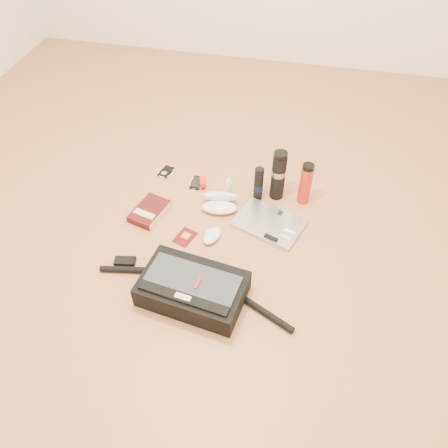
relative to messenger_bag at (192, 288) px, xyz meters
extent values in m
plane|color=#AE7448|center=(0.06, 0.30, -0.06)|extent=(4.00, 4.00, 0.00)
cube|color=black|center=(0.00, 0.00, 0.00)|extent=(0.48, 0.34, 0.11)
cube|color=#2E3135|center=(0.00, -0.01, 0.06)|extent=(0.42, 0.25, 0.01)
cube|color=black|center=(-0.01, -0.09, 0.06)|extent=(0.40, 0.10, 0.01)
cube|color=beige|center=(-0.01, -0.09, 0.06)|extent=(0.07, 0.03, 0.02)
cube|color=#A21616|center=(0.03, -0.01, 0.06)|extent=(0.02, 0.06, 0.02)
cylinder|color=black|center=(-0.32, 0.07, -0.04)|extent=(0.28, 0.08, 0.03)
cylinder|color=black|center=(0.33, -0.03, -0.04)|extent=(0.26, 0.15, 0.03)
cube|color=black|center=(-0.36, 0.11, -0.05)|extent=(0.11, 0.07, 0.02)
cube|color=#B0B0B2|center=(0.27, 0.51, -0.05)|extent=(0.39, 0.33, 0.02)
cube|color=black|center=(0.31, 0.58, -0.03)|extent=(0.03, 0.04, 0.00)
cube|color=white|center=(0.38, 0.46, -0.03)|extent=(0.06, 0.04, 0.01)
cube|color=silver|center=(0.36, 0.41, -0.03)|extent=(0.06, 0.03, 0.01)
cube|color=black|center=(0.29, 0.39, -0.03)|extent=(0.07, 0.04, 0.01)
cube|color=#400F0B|center=(-0.36, 0.45, -0.04)|extent=(0.19, 0.24, 0.04)
cube|color=beige|center=(-0.29, 0.43, -0.04)|extent=(0.06, 0.20, 0.03)
cube|color=beige|center=(-0.37, 0.41, -0.02)|extent=(0.12, 0.07, 0.00)
cube|color=#53080E|center=(-0.13, 0.33, -0.06)|extent=(0.11, 0.13, 0.00)
cube|color=gold|center=(-0.13, 0.34, -0.05)|extent=(0.05, 0.05, 0.00)
ellipsoid|color=white|center=(0.00, 0.35, -0.04)|extent=(0.11, 0.14, 0.04)
ellipsoid|color=white|center=(0.00, 0.55, -0.03)|extent=(0.20, 0.12, 0.05)
ellipsoid|color=white|center=(-0.01, 0.61, -0.01)|extent=(0.20, 0.13, 0.11)
ellipsoid|color=black|center=(-0.04, 0.54, -0.03)|extent=(0.05, 0.04, 0.02)
ellipsoid|color=black|center=(0.03, 0.55, -0.03)|extent=(0.05, 0.04, 0.02)
cylinder|color=black|center=(0.00, 0.55, -0.02)|extent=(0.03, 0.01, 0.01)
cube|color=black|center=(-0.38, 0.79, -0.05)|extent=(0.08, 0.11, 0.01)
cylinder|color=#A6A6A9|center=(-0.38, 0.77, -0.05)|extent=(0.04, 0.04, 0.00)
torus|color=silver|center=(-0.38, 0.79, -0.05)|extent=(0.10, 0.10, 0.01)
cube|color=black|center=(-0.18, 0.74, -0.05)|extent=(0.06, 0.11, 0.01)
cube|color=black|center=(-0.18, 0.74, -0.05)|extent=(0.05, 0.09, 0.00)
torus|color=white|center=(-0.18, 0.74, -0.05)|extent=(0.09, 0.09, 0.01)
cube|color=red|center=(-0.14, 0.73, -0.04)|extent=(0.05, 0.07, 0.03)
cube|color=#AF1100|center=(-0.13, 0.70, -0.04)|extent=(0.03, 0.03, 0.02)
cylinder|color=#A1A1A4|center=(-0.16, 0.77, -0.04)|extent=(0.03, 0.04, 0.02)
cylinder|color=#A1C6DC|center=(0.02, 0.68, -0.01)|extent=(0.04, 0.04, 0.09)
cylinder|color=silver|center=(0.02, 0.68, 0.04)|extent=(0.02, 0.02, 0.02)
cylinder|color=silver|center=(0.02, 0.68, 0.06)|extent=(0.01, 0.01, 0.01)
cylinder|color=black|center=(0.18, 0.69, 0.04)|extent=(0.06, 0.06, 0.20)
cylinder|color=black|center=(0.18, 0.69, 0.02)|extent=(0.06, 0.06, 0.04)
ellipsoid|color=black|center=(0.18, 0.69, 0.14)|extent=(0.06, 0.06, 0.02)
cylinder|color=black|center=(0.27, 0.73, 0.07)|extent=(0.09, 0.09, 0.27)
cylinder|color=#969698|center=(0.27, 0.73, 0.11)|extent=(0.09, 0.09, 0.03)
cylinder|color=black|center=(0.27, 0.73, 0.22)|extent=(0.08, 0.08, 0.03)
cylinder|color=red|center=(0.42, 0.72, 0.05)|extent=(0.08, 0.08, 0.22)
cylinder|color=black|center=(0.42, 0.72, 0.18)|extent=(0.08, 0.08, 0.02)
camera|label=1|loc=(0.37, -1.04, 1.57)|focal=35.00mm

